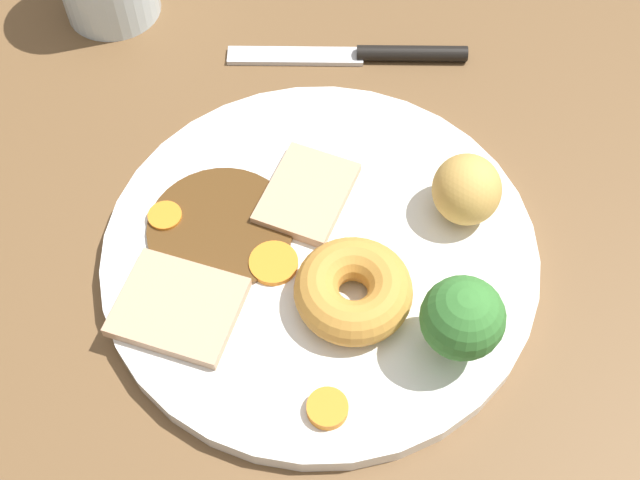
{
  "coord_description": "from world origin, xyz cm",
  "views": [
    {
      "loc": [
        -26.38,
        -3.13,
        49.63
      ],
      "look_at": [
        1.43,
        -1.15,
        6.0
      ],
      "focal_mm": 46.06,
      "sensor_mm": 36.0,
      "label": 1
    }
  ],
  "objects_px": {
    "meat_slice_under": "(178,307)",
    "carrot_coin_back": "(165,217)",
    "roast_potato_left": "(467,189)",
    "dinner_plate": "(320,254)",
    "broccoli_floret": "(462,319)",
    "yorkshire_pudding": "(353,290)",
    "knife": "(369,54)",
    "carrot_coin_front": "(274,262)",
    "meat_slice_main": "(309,194)",
    "carrot_coin_side": "(327,408)"
  },
  "relations": [
    {
      "from": "meat_slice_under",
      "to": "carrot_coin_front",
      "type": "bearing_deg",
      "value": -55.75
    },
    {
      "from": "carrot_coin_back",
      "to": "roast_potato_left",
      "type": "bearing_deg",
      "value": -83.63
    },
    {
      "from": "carrot_coin_side",
      "to": "carrot_coin_back",
      "type": "bearing_deg",
      "value": 42.75
    },
    {
      "from": "dinner_plate",
      "to": "carrot_coin_front",
      "type": "relative_size",
      "value": 8.97
    },
    {
      "from": "carrot_coin_front",
      "to": "knife",
      "type": "bearing_deg",
      "value": -15.0
    },
    {
      "from": "meat_slice_under",
      "to": "carrot_coin_back",
      "type": "height_order",
      "value": "meat_slice_under"
    },
    {
      "from": "meat_slice_under",
      "to": "carrot_coin_side",
      "type": "xyz_separation_m",
      "value": [
        -0.06,
        -0.09,
        -0.0
      ]
    },
    {
      "from": "carrot_coin_front",
      "to": "carrot_coin_side",
      "type": "bearing_deg",
      "value": -157.05
    },
    {
      "from": "dinner_plate",
      "to": "broccoli_floret",
      "type": "bearing_deg",
      "value": -126.29
    },
    {
      "from": "broccoli_floret",
      "to": "meat_slice_under",
      "type": "bearing_deg",
      "value": 86.01
    },
    {
      "from": "roast_potato_left",
      "to": "carrot_coin_side",
      "type": "bearing_deg",
      "value": 151.38
    },
    {
      "from": "yorkshire_pudding",
      "to": "broccoli_floret",
      "type": "bearing_deg",
      "value": -112.12
    },
    {
      "from": "meat_slice_main",
      "to": "roast_potato_left",
      "type": "distance_m",
      "value": 0.1
    },
    {
      "from": "dinner_plate",
      "to": "carrot_coin_side",
      "type": "relative_size",
      "value": 11.7
    },
    {
      "from": "carrot_coin_side",
      "to": "broccoli_floret",
      "type": "distance_m",
      "value": 0.09
    },
    {
      "from": "yorkshire_pudding",
      "to": "broccoli_floret",
      "type": "height_order",
      "value": "broccoli_floret"
    },
    {
      "from": "roast_potato_left",
      "to": "meat_slice_main",
      "type": "bearing_deg",
      "value": 88.58
    },
    {
      "from": "meat_slice_main",
      "to": "meat_slice_under",
      "type": "relative_size",
      "value": 0.94
    },
    {
      "from": "carrot_coin_back",
      "to": "dinner_plate",
      "type": "bearing_deg",
      "value": -98.56
    },
    {
      "from": "carrot_coin_back",
      "to": "carrot_coin_side",
      "type": "xyz_separation_m",
      "value": [
        -0.12,
        -0.11,
        0.0
      ]
    },
    {
      "from": "dinner_plate",
      "to": "meat_slice_main",
      "type": "bearing_deg",
      "value": 14.06
    },
    {
      "from": "yorkshire_pudding",
      "to": "broccoli_floret",
      "type": "relative_size",
      "value": 1.22
    },
    {
      "from": "dinner_plate",
      "to": "carrot_coin_front",
      "type": "xyz_separation_m",
      "value": [
        -0.01,
        0.03,
        0.01
      ]
    },
    {
      "from": "broccoli_floret",
      "to": "knife",
      "type": "bearing_deg",
      "value": 13.66
    },
    {
      "from": "knife",
      "to": "carrot_coin_side",
      "type": "bearing_deg",
      "value": 84.12
    },
    {
      "from": "carrot_coin_back",
      "to": "broccoli_floret",
      "type": "xyz_separation_m",
      "value": [
        -0.08,
        -0.19,
        0.03
      ]
    },
    {
      "from": "yorkshire_pudding",
      "to": "carrot_coin_back",
      "type": "xyz_separation_m",
      "value": [
        0.05,
        0.13,
        -0.01
      ]
    },
    {
      "from": "dinner_plate",
      "to": "meat_slice_under",
      "type": "distance_m",
      "value": 0.1
    },
    {
      "from": "yorkshire_pudding",
      "to": "carrot_coin_front",
      "type": "height_order",
      "value": "yorkshire_pudding"
    },
    {
      "from": "roast_potato_left",
      "to": "carrot_coin_back",
      "type": "height_order",
      "value": "roast_potato_left"
    },
    {
      "from": "carrot_coin_side",
      "to": "broccoli_floret",
      "type": "bearing_deg",
      "value": -57.49
    },
    {
      "from": "meat_slice_under",
      "to": "yorkshire_pudding",
      "type": "distance_m",
      "value": 0.11
    },
    {
      "from": "knife",
      "to": "yorkshire_pudding",
      "type": "bearing_deg",
      "value": 86.11
    },
    {
      "from": "meat_slice_under",
      "to": "yorkshire_pudding",
      "type": "relative_size",
      "value": 1.01
    },
    {
      "from": "dinner_plate",
      "to": "carrot_coin_front",
      "type": "bearing_deg",
      "value": 115.16
    },
    {
      "from": "yorkshire_pudding",
      "to": "roast_potato_left",
      "type": "xyz_separation_m",
      "value": [
        0.07,
        -0.07,
        0.01
      ]
    },
    {
      "from": "roast_potato_left",
      "to": "knife",
      "type": "xyz_separation_m",
      "value": [
        0.15,
        0.07,
        -0.03
      ]
    },
    {
      "from": "yorkshire_pudding",
      "to": "roast_potato_left",
      "type": "bearing_deg",
      "value": -42.81
    },
    {
      "from": "meat_slice_under",
      "to": "carrot_coin_front",
      "type": "relative_size",
      "value": 2.32
    },
    {
      "from": "yorkshire_pudding",
      "to": "meat_slice_main",
      "type": "bearing_deg",
      "value": 23.08
    },
    {
      "from": "meat_slice_under",
      "to": "knife",
      "type": "distance_m",
      "value": 0.26
    },
    {
      "from": "carrot_coin_side",
      "to": "knife",
      "type": "xyz_separation_m",
      "value": [
        0.29,
        -0.01,
        -0.01
      ]
    },
    {
      "from": "meat_slice_main",
      "to": "meat_slice_under",
      "type": "distance_m",
      "value": 0.12
    },
    {
      "from": "broccoli_floret",
      "to": "roast_potato_left",
      "type": "bearing_deg",
      "value": -3.88
    },
    {
      "from": "dinner_plate",
      "to": "broccoli_floret",
      "type": "height_order",
      "value": "broccoli_floret"
    },
    {
      "from": "meat_slice_main",
      "to": "carrot_coin_side",
      "type": "bearing_deg",
      "value": -171.61
    },
    {
      "from": "dinner_plate",
      "to": "broccoli_floret",
      "type": "distance_m",
      "value": 0.11
    },
    {
      "from": "carrot_coin_back",
      "to": "knife",
      "type": "xyz_separation_m",
      "value": [
        0.17,
        -0.13,
        -0.01
      ]
    },
    {
      "from": "broccoli_floret",
      "to": "meat_slice_main",
      "type": "bearing_deg",
      "value": 42.9
    },
    {
      "from": "yorkshire_pudding",
      "to": "roast_potato_left",
      "type": "distance_m",
      "value": 0.1
    }
  ]
}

